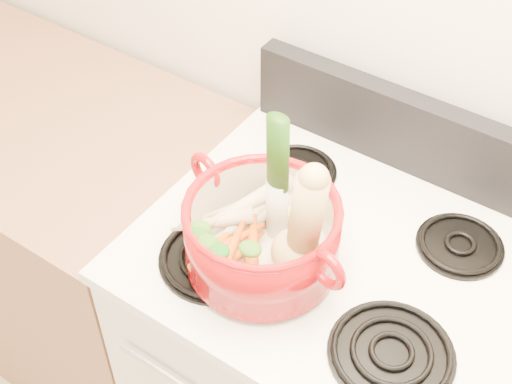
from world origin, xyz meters
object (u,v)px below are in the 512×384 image
Objects in this scene: stove_body at (324,379)px; leek at (278,177)px; squash at (298,223)px; dutch_oven at (262,235)px.

stove_body is 0.70m from leek.
stove_body is 3.75× the size of squash.
stove_body is at bearing 37.52° from leek.
squash is 0.83× the size of leek.
leek is at bearing 158.64° from squash.
stove_body is at bearing 61.97° from dutch_oven.
leek reaches higher than squash.
squash is 0.10m from leek.
squash is at bearing -104.68° from stove_body.
squash reaches higher than stove_body.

